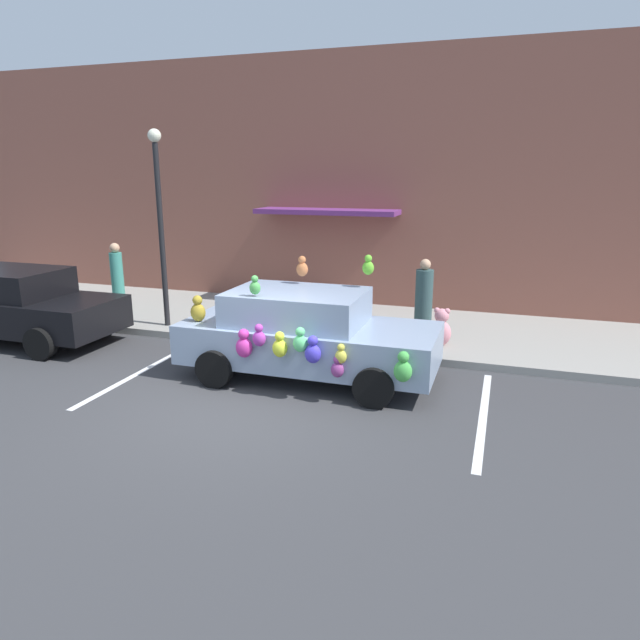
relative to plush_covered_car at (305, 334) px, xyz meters
The scene contains 11 objects.
ground_plane 1.96m from the plush_covered_car, 110.67° to the right, with size 60.00×60.00×0.00m, color #38383A.
sidewalk 3.46m from the plush_covered_car, 100.80° to the left, with size 24.00×4.00×0.15m, color gray.
storefront_building 6.00m from the plush_covered_car, 96.67° to the left, with size 24.00×1.25×6.40m.
parking_stripe_front 3.23m from the plush_covered_car, 12.53° to the right, with size 0.12×3.60×0.01m, color silver.
parking_stripe_rear 3.11m from the plush_covered_car, 166.95° to the right, with size 0.12×3.60×0.01m, color silver.
plush_covered_car is the anchor object (origin of this frame).
parked_sedan_behind 6.57m from the plush_covered_car, behind, with size 4.34×2.00×1.54m.
teddy_bear_on_sidewalk 3.04m from the plush_covered_car, 46.65° to the left, with size 0.40×0.34×0.77m.
street_lamp_post 4.77m from the plush_covered_car, 155.36° to the left, with size 0.28×0.28×4.24m.
pedestrian_near_shopfront 3.25m from the plush_covered_car, 59.88° to the left, with size 0.36×0.36×1.63m.
pedestrian_walking_past 6.50m from the plush_covered_car, 155.51° to the left, with size 0.30×0.30×1.68m.
Camera 1 is at (3.82, -7.14, 3.51)m, focal length 31.72 mm.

